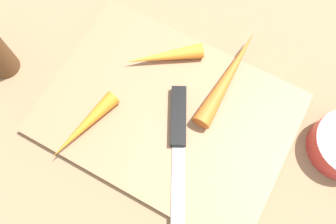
{
  "coord_description": "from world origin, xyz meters",
  "views": [
    {
      "loc": [
        0.09,
        -0.16,
        0.51
      ],
      "look_at": [
        0.0,
        0.0,
        0.01
      ],
      "focal_mm": 38.03,
      "sensor_mm": 36.0,
      "label": 1
    }
  ],
  "objects_px": {
    "knife": "(179,124)",
    "carrot_medium": "(84,126)",
    "cutting_board": "(168,113)",
    "carrot_shortest": "(164,56)",
    "carrot_longest": "(229,76)"
  },
  "relations": [
    {
      "from": "knife",
      "to": "carrot_shortest",
      "type": "relative_size",
      "value": 1.56
    },
    {
      "from": "cutting_board",
      "to": "carrot_shortest",
      "type": "height_order",
      "value": "carrot_shortest"
    },
    {
      "from": "cutting_board",
      "to": "knife",
      "type": "xyz_separation_m",
      "value": [
        0.02,
        -0.01,
        0.01
      ]
    },
    {
      "from": "knife",
      "to": "carrot_medium",
      "type": "xyz_separation_m",
      "value": [
        -0.12,
        -0.07,
        0.01
      ]
    },
    {
      "from": "cutting_board",
      "to": "carrot_shortest",
      "type": "relative_size",
      "value": 3.01
    },
    {
      "from": "carrot_shortest",
      "to": "carrot_medium",
      "type": "height_order",
      "value": "same"
    },
    {
      "from": "cutting_board",
      "to": "carrot_medium",
      "type": "relative_size",
      "value": 2.99
    },
    {
      "from": "cutting_board",
      "to": "knife",
      "type": "height_order",
      "value": "knife"
    },
    {
      "from": "carrot_longest",
      "to": "carrot_medium",
      "type": "xyz_separation_m",
      "value": [
        -0.15,
        -0.17,
        -0.0
      ]
    },
    {
      "from": "knife",
      "to": "carrot_medium",
      "type": "height_order",
      "value": "carrot_medium"
    },
    {
      "from": "carrot_shortest",
      "to": "cutting_board",
      "type": "bearing_deg",
      "value": 84.22
    },
    {
      "from": "knife",
      "to": "carrot_medium",
      "type": "bearing_deg",
      "value": -86.82
    },
    {
      "from": "knife",
      "to": "carrot_shortest",
      "type": "bearing_deg",
      "value": -167.3
    },
    {
      "from": "cutting_board",
      "to": "carrot_medium",
      "type": "xyz_separation_m",
      "value": [
        -0.09,
        -0.08,
        0.02
      ]
    },
    {
      "from": "cutting_board",
      "to": "knife",
      "type": "relative_size",
      "value": 1.93
    }
  ]
}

